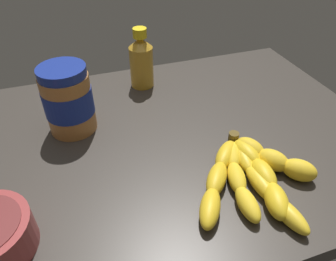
# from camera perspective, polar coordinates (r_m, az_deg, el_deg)

# --- Properties ---
(ground_plane) EXTENTS (0.88, 0.63, 0.04)m
(ground_plane) POSITION_cam_1_polar(r_m,az_deg,el_deg) (0.65, 0.46, -2.29)
(ground_plane) COLOR #38332D
(banana_bunch) EXTENTS (0.25, 0.23, 0.04)m
(banana_bunch) POSITION_cam_1_polar(r_m,az_deg,el_deg) (0.56, 14.98, -7.62)
(banana_bunch) COLOR yellow
(banana_bunch) RESTS_ON ground_plane
(peanut_butter_jar) EXTENTS (0.10, 0.10, 0.14)m
(peanut_butter_jar) POSITION_cam_1_polar(r_m,az_deg,el_deg) (0.66, -17.76, 5.32)
(peanut_butter_jar) COLOR #B27238
(peanut_butter_jar) RESTS_ON ground_plane
(honey_bottle) EXTENTS (0.06, 0.06, 0.15)m
(honey_bottle) POSITION_cam_1_polar(r_m,az_deg,el_deg) (0.79, -4.98, 12.53)
(honey_bottle) COLOR gold
(honey_bottle) RESTS_ON ground_plane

